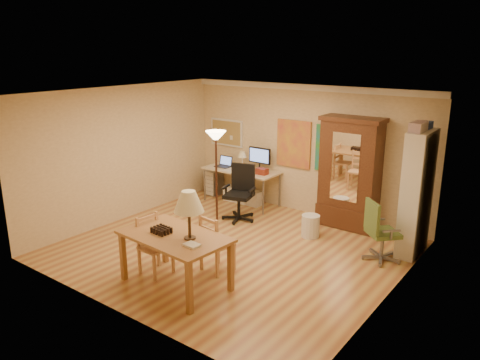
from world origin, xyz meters
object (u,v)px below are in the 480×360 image
Objects in this scene: computer_desk at (244,183)px; office_chair_green at (380,244)px; dining_table at (180,226)px; armoire at (349,180)px; bookshelf at (416,194)px; office_chair_black at (240,205)px.

office_chair_green is at bearing -16.17° from computer_desk.
dining_table reaches higher than office_chair_green.
armoire reaches higher than office_chair_green.
dining_table is at bearing -104.09° from armoire.
computer_desk is 3.94m from bookshelf.
computer_desk is at bearing -178.17° from armoire.
dining_table is 0.77× the size of armoire.
dining_table is 1.47× the size of office_chair_black.
armoire is at bearing 134.16° from office_chair_green.
dining_table reaches higher than office_chair_black.
dining_table is 3.01m from office_chair_black.
armoire is (0.94, 3.73, -0.01)m from dining_table.
office_chair_black is 1.09× the size of office_chair_green.
office_chair_black is 2.25m from armoire.
office_chair_green is at bearing 52.44° from dining_table.
office_chair_black is (0.55, -0.88, -0.18)m from computer_desk.
office_chair_black is 3.01m from office_chair_green.
armoire is at bearing 26.44° from office_chair_black.
dining_table reaches higher than computer_desk.
office_chair_green is at bearing -2.85° from office_chair_black.
bookshelf is (2.34, 3.25, 0.10)m from dining_table.
bookshelf reaches higher than dining_table.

